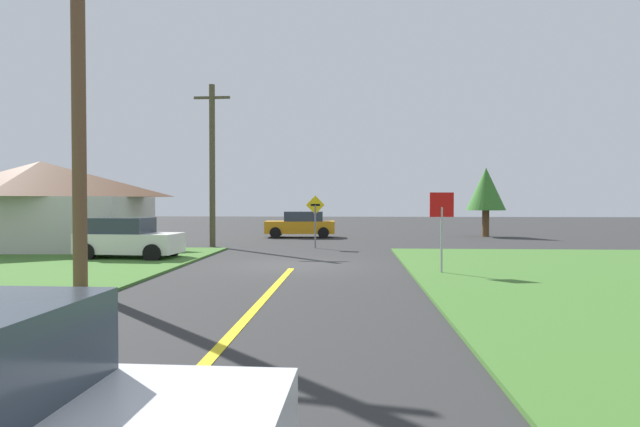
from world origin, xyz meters
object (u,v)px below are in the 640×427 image
object	(u,v)px
stop_sign	(442,217)
parked_car_near_building	(128,239)
car_approaching_junction	(301,224)
utility_pole_near	(79,102)
direction_sign	(315,215)
barn	(41,206)
utility_pole_mid	(212,163)
oak_tree_left	(486,190)

from	to	relation	value
stop_sign	parked_car_near_building	distance (m)	12.01
car_approaching_junction	utility_pole_near	world-z (taller)	utility_pole_near
direction_sign	barn	world-z (taller)	barn
stop_sign	barn	xyz separation A→B (m)	(-17.15, 7.45, 0.28)
stop_sign	utility_pole_mid	world-z (taller)	utility_pole_mid
barn	parked_car_near_building	bearing A→B (deg)	-33.29
stop_sign	oak_tree_left	bearing A→B (deg)	-117.09
car_approaching_junction	stop_sign	bearing A→B (deg)	106.46
utility_pole_near	direction_sign	distance (m)	13.94
car_approaching_junction	oak_tree_left	xyz separation A→B (m)	(11.73, 1.49, 2.21)
stop_sign	car_approaching_junction	size ratio (longest dim) A/B	0.57
car_approaching_junction	direction_sign	distance (m)	7.82
stop_sign	utility_pole_near	bearing A→B (deg)	10.50
stop_sign	utility_pole_mid	xyz separation A→B (m)	(-9.64, 9.59, 2.35)
direction_sign	oak_tree_left	distance (m)	13.85
parked_car_near_building	direction_sign	xyz separation A→B (m)	(6.89, 5.46, 0.77)
oak_tree_left	barn	distance (m)	25.39
car_approaching_junction	direction_sign	size ratio (longest dim) A/B	1.74
parked_car_near_building	stop_sign	bearing A→B (deg)	-14.02
parked_car_near_building	utility_pole_mid	xyz separation A→B (m)	(1.75, 5.92, 3.33)
direction_sign	barn	xyz separation A→B (m)	(-12.65, -1.68, 0.48)
oak_tree_left	stop_sign	bearing A→B (deg)	-107.62
utility_pole_mid	car_approaching_junction	bearing A→B (deg)	62.67
direction_sign	barn	distance (m)	12.77
utility_pole_mid	barn	distance (m)	8.08
utility_pole_mid	direction_sign	size ratio (longest dim) A/B	3.16
utility_pole_mid	barn	world-z (taller)	utility_pole_mid
car_approaching_junction	oak_tree_left	bearing A→B (deg)	-175.77
utility_pole_near	oak_tree_left	bearing A→B (deg)	54.76
direction_sign	car_approaching_junction	bearing A→B (deg)	100.57
utility_pole_mid	stop_sign	bearing A→B (deg)	-44.84
stop_sign	utility_pole_near	size ratio (longest dim) A/B	0.27
stop_sign	car_approaching_junction	bearing A→B (deg)	-80.00
utility_pole_near	direction_sign	bearing A→B (deg)	68.15
utility_pole_near	car_approaching_junction	bearing A→B (deg)	79.85
parked_car_near_building	oak_tree_left	world-z (taller)	oak_tree_left
car_approaching_junction	utility_pole_mid	size ratio (longest dim) A/B	0.55
stop_sign	barn	bearing A→B (deg)	-32.95
oak_tree_left	car_approaching_junction	bearing A→B (deg)	-172.76
parked_car_near_building	utility_pole_near	xyz separation A→B (m)	(1.84, -7.14, 3.94)
parked_car_near_building	oak_tree_left	bearing A→B (deg)	44.15
utility_pole_near	oak_tree_left	world-z (taller)	utility_pole_near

